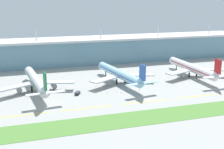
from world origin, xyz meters
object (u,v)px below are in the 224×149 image
object	(u,v)px
airliner_far	(192,68)
pushback_tug	(77,93)
safety_cone_right_wingtip	(107,93)
safety_cone_nose_front	(121,93)
airliner_middle	(120,74)
airliner_near	(36,81)
safety_cone_left_wingtip	(140,90)

from	to	relation	value
airliner_far	pushback_tug	world-z (taller)	airliner_far
pushback_tug	airliner_far	bearing A→B (deg)	10.78
pushback_tug	safety_cone_right_wingtip	xyz separation A→B (m)	(18.19, -2.99, -0.75)
pushback_tug	safety_cone_nose_front	bearing A→B (deg)	-12.16
pushback_tug	safety_cone_right_wingtip	size ratio (longest dim) A/B	7.16
airliner_middle	safety_cone_nose_front	bearing A→B (deg)	-106.59
airliner_far	airliner_middle	bearing A→B (deg)	-179.05
safety_cone_right_wingtip	pushback_tug	bearing A→B (deg)	170.68
airliner_near	safety_cone_nose_front	distance (m)	54.20
airliner_near	safety_cone_nose_front	world-z (taller)	airliner_near
pushback_tug	airliner_middle	bearing A→B (deg)	26.33
airliner_far	safety_cone_left_wingtip	xyz separation A→B (m)	(-50.98, -21.12, -6.10)
pushback_tug	safety_cone_right_wingtip	bearing A→B (deg)	-9.32
airliner_near	airliner_middle	world-z (taller)	same
airliner_middle	pushback_tug	distance (m)	37.02
airliner_middle	safety_cone_nose_front	xyz separation A→B (m)	(-6.53, -21.91, -6.10)
airliner_near	safety_cone_left_wingtip	bearing A→B (deg)	-16.99
airliner_middle	pushback_tug	world-z (taller)	airliner_middle
safety_cone_left_wingtip	safety_cone_right_wingtip	xyz separation A→B (m)	(-21.15, 0.93, 0.00)
safety_cone_left_wingtip	airliner_near	bearing A→B (deg)	163.01
safety_cone_left_wingtip	safety_cone_nose_front	xyz separation A→B (m)	(-13.04, -1.75, 0.00)
airliner_near	safety_cone_right_wingtip	distance (m)	45.75
pushback_tug	safety_cone_left_wingtip	bearing A→B (deg)	-5.69
airliner_far	airliner_near	bearing A→B (deg)	-179.01
airliner_near	airliner_far	xyz separation A→B (m)	(113.65, 1.96, -0.00)
airliner_near	safety_cone_nose_front	xyz separation A→B (m)	(49.64, -20.90, -6.10)
airliner_near	airliner_far	distance (m)	113.67
airliner_middle	airliner_far	bearing A→B (deg)	0.95
airliner_near	airliner_far	bearing A→B (deg)	0.99
airliner_near	airliner_far	world-z (taller)	same
airliner_far	safety_cone_left_wingtip	world-z (taller)	airliner_far
safety_cone_left_wingtip	safety_cone_nose_front	bearing A→B (deg)	-172.37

